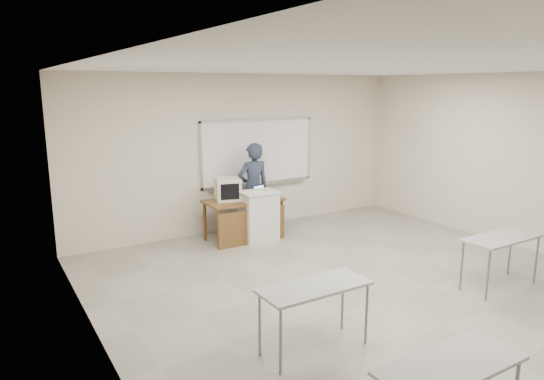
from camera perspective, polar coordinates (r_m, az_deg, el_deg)
floor at (r=6.75m, az=13.57°, el=-12.39°), size 7.00×8.00×0.01m
whiteboard at (r=9.60m, az=-1.64°, el=4.41°), size 2.48×0.10×1.31m
student_desks at (r=5.71m, az=23.65°, el=-10.36°), size 4.40×2.20×0.73m
instructor_desk at (r=8.77m, az=-3.02°, el=-2.58°), size 1.41×0.70×0.75m
podium at (r=8.79m, az=-1.51°, el=-3.07°), size 0.66×0.48×0.92m
crt_monitor at (r=8.77m, az=-5.23°, el=0.11°), size 0.43×0.48×0.41m
laptop at (r=8.97m, az=-1.06°, el=-0.50°), size 0.30×0.28×0.22m
mouse at (r=9.12m, az=-0.49°, el=-0.53°), size 0.09×0.06×0.04m
keyboard at (r=8.68m, az=-2.65°, el=-0.10°), size 0.45×0.20×0.02m
presenter at (r=9.22m, az=-2.21°, el=0.22°), size 0.65×0.44×1.73m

